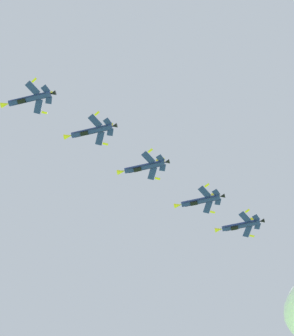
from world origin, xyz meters
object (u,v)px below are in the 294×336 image
at_px(fighter_jet_right_wing, 144,167).
at_px(fighter_jet_left_wing, 91,131).
at_px(fighter_jet_left_outer, 200,201).
at_px(fighter_jet_lead, 29,99).
at_px(fighter_jet_right_outer, 240,225).

bearing_deg(fighter_jet_right_wing, fighter_jet_left_wing, 139.07).
bearing_deg(fighter_jet_right_wing, fighter_jet_left_outer, -40.75).
bearing_deg(fighter_jet_lead, fighter_jet_left_outer, -42.06).
xyz_separation_m(fighter_jet_lead, fighter_jet_right_wing, (23.63, 30.20, 0.31)).
xyz_separation_m(fighter_jet_lead, fighter_jet_left_outer, (36.14, 47.41, 1.70)).
height_order(fighter_jet_right_wing, fighter_jet_left_outer, fighter_jet_left_outer).
bearing_deg(fighter_jet_right_outer, fighter_jet_right_wing, 139.37).
distance_m(fighter_jet_right_wing, fighter_jet_right_outer, 37.78).
height_order(fighter_jet_left_outer, fighter_jet_right_outer, fighter_jet_right_outer).
bearing_deg(fighter_jet_lead, fighter_jet_right_outer, -41.72).
bearing_deg(fighter_jet_left_wing, fighter_jet_lead, 135.43).
relative_size(fighter_jet_lead, fighter_jet_right_wing, 1.00).
bearing_deg(fighter_jet_left_outer, fighter_jet_right_wing, 139.25).
bearing_deg(fighter_jet_left_wing, fighter_jet_right_outer, -40.73).
distance_m(fighter_jet_left_wing, fighter_jet_left_outer, 40.02).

